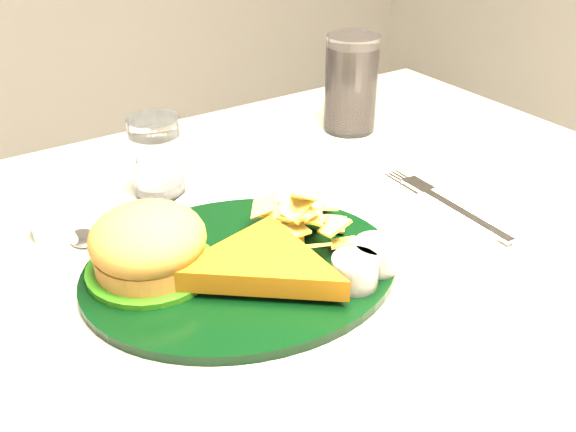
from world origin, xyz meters
The scene contains 7 objects.
dinner_plate centered at (-0.04, -0.04, 0.79)m, with size 0.34×0.28×0.08m, color black, non-canonical shape.
water_glass centered at (-0.04, 0.18, 0.80)m, with size 0.07×0.07×0.10m, color white.
cola_glass centered at (0.30, 0.21, 0.83)m, with size 0.08×0.08×0.15m, color black.
fork_napkin centered at (0.25, -0.08, 0.76)m, with size 0.14×0.18×0.01m, color white, non-canonical shape.
spoon centered at (-0.15, 0.04, 0.75)m, with size 0.04×0.15×0.01m, color silver, non-canonical shape.
ramekin centered at (-0.19, 0.15, 0.76)m, with size 0.04×0.04×0.03m, color white.
wrapped_straw centered at (0.00, 0.15, 0.75)m, with size 0.23×0.08×0.01m, color white, non-canonical shape.
Camera 1 is at (-0.31, -0.54, 1.15)m, focal length 40.00 mm.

